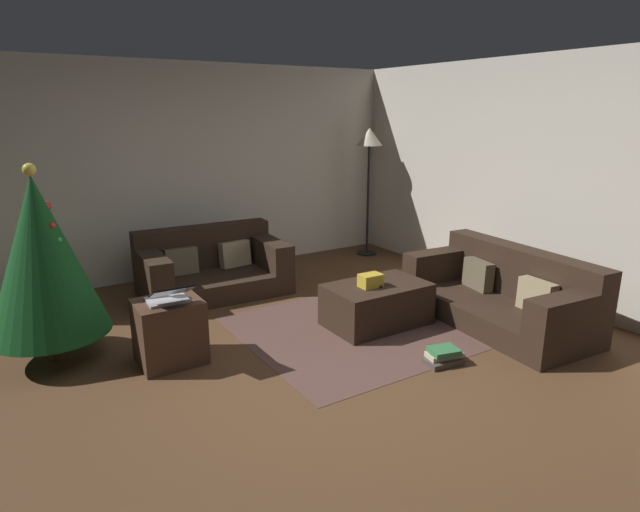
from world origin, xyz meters
name	(u,v)px	position (x,y,z in m)	size (l,w,h in m)	color
ground_plane	(297,372)	(0.00, 0.00, 0.00)	(6.40, 6.40, 0.00)	brown
rear_partition	(168,172)	(0.00, 3.14, 1.30)	(6.40, 0.12, 2.60)	silver
corner_partition	(556,183)	(3.14, 0.00, 1.30)	(0.12, 6.40, 2.60)	silver
couch_left	(211,268)	(0.15, 2.25, 0.28)	(1.64, 1.03, 0.72)	#332319
couch_right	(503,295)	(2.25, -0.17, 0.28)	(1.02, 1.94, 0.72)	#332319
ottoman	(377,304)	(1.15, 0.44, 0.21)	(0.97, 0.61, 0.41)	#332319
gift_box	(371,280)	(1.05, 0.42, 0.47)	(0.21, 0.15, 0.12)	gold
tv_remote	(375,285)	(1.11, 0.42, 0.42)	(0.05, 0.16, 0.02)	black
christmas_tree	(42,257)	(-1.61, 1.27, 0.90)	(0.94, 0.94, 1.64)	brown
side_table	(170,332)	(-0.80, 0.72, 0.27)	(0.52, 0.44, 0.54)	#4C3323
laptop	(169,297)	(-0.80, 0.65, 0.59)	(0.33, 0.45, 0.20)	silver
book_stack	(444,356)	(1.10, -0.52, 0.06)	(0.35, 0.24, 0.13)	#4C423D
corner_lamp	(369,147)	(2.67, 2.60, 1.54)	(0.36, 0.36, 1.80)	black
area_rug	(376,324)	(1.15, 0.44, 0.00)	(2.60, 2.00, 0.01)	brown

